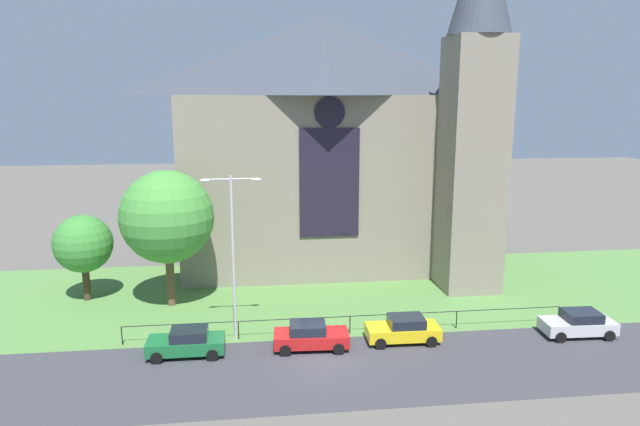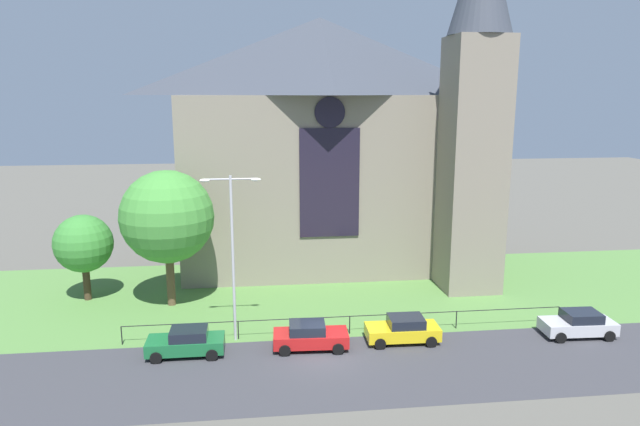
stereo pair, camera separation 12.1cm
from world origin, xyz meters
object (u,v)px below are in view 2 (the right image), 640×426
Objects in this scene: streetlamp_near at (232,240)px; parked_car_yellow at (403,329)px; parked_car_silver at (579,324)px; church_building at (330,142)px; parked_car_green at (186,342)px; tree_left_near at (167,217)px; parked_car_red at (310,336)px; tree_left_far at (83,244)px.

streetlamp_near is 2.29× the size of parked_car_yellow.
church_building is at bearing -50.33° from parked_car_silver.
church_building reaches higher than parked_car_green.
streetlamp_near is at bearing -147.85° from parked_car_green.
parked_car_silver is at bearing -18.07° from tree_left_near.
parked_car_red and parked_car_yellow have the same top height.
streetlamp_near is at bearing 161.91° from parked_car_red.
parked_car_red is at bearing -42.26° from tree_left_near.
church_building is at bearing -121.57° from parked_car_green.
church_building is at bearing 20.73° from tree_left_far.
parked_car_yellow is at bearing -24.94° from tree_left_far.
church_building is 2.68× the size of streetlamp_near.
parked_car_yellow is (2.12, -16.16, -9.53)m from church_building.
parked_car_green is 0.99× the size of parked_car_silver.
parked_car_red is (-3.34, -16.42, -9.53)m from church_building.
church_building is 6.07× the size of parked_car_red.
tree_left_far is at bearing 142.55° from streetlamp_near.
tree_left_far is 12.83m from parked_car_green.
parked_car_yellow is at bearing 0.00° from parked_car_silver.
tree_left_near is 12.91m from parked_car_red.
parked_car_red is 1.01× the size of parked_car_yellow.
streetlamp_near is (-7.56, -14.81, -4.24)m from church_building.
church_building reaches higher than tree_left_far.
tree_left_far reaches higher than parked_car_silver.
parked_car_green and parked_car_red have the same top height.
parked_car_yellow is at bearing -7.98° from streetlamp_near.
parked_car_green is 12.29m from parked_car_yellow.
streetlamp_near is 20.98m from parked_car_silver.
parked_car_yellow is (20.11, -9.35, -3.27)m from tree_left_far.
parked_car_red is at bearing -20.92° from streetlamp_near.
tree_left_near reaches higher than parked_car_red.
tree_left_far is at bearing -15.39° from parked_car_silver.
tree_left_far is 22.42m from parked_car_yellow.
parked_car_silver is at bearing -52.62° from church_building.
parked_car_green is (7.82, -9.63, -3.27)m from tree_left_far.
parked_car_silver is at bearing -5.02° from streetlamp_near.
parked_car_green is at bearing 1.92° from parked_car_silver.
parked_car_red is at bearing -179.65° from parked_car_green.
streetlamp_near is 6.96m from parked_car_red.
parked_car_red and parked_car_silver have the same top height.
parked_car_silver is at bearing 179.10° from parked_car_yellow.
parked_car_silver is at bearing 179.81° from parked_car_green.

